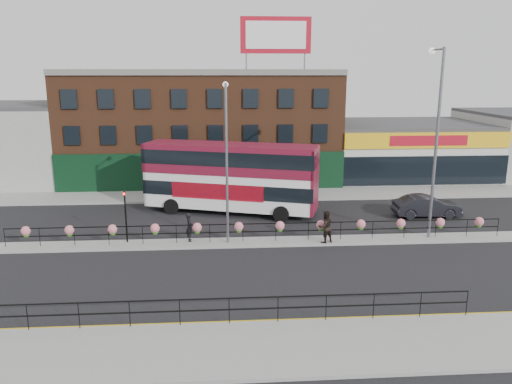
{
  "coord_description": "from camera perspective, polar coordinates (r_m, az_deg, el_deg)",
  "views": [
    {
      "loc": [
        -2.19,
        -28.73,
        10.16
      ],
      "look_at": [
        0.0,
        3.0,
        2.5
      ],
      "focal_mm": 35.0,
      "sensor_mm": 36.0,
      "label": 1
    }
  ],
  "objects": [
    {
      "name": "brick_building",
      "position": [
        48.98,
        -6.1,
        7.57
      ],
      "size": [
        25.0,
        12.21,
        10.3
      ],
      "color": "brown",
      "rests_on": "ground"
    },
    {
      "name": "median",
      "position": [
        30.53,
        0.39,
        -5.75
      ],
      "size": [
        60.0,
        1.6,
        0.15
      ],
      "primitive_type": "cube",
      "color": "#959592",
      "rests_on": "ground"
    },
    {
      "name": "ground",
      "position": [
        30.55,
        0.39,
        -5.88
      ],
      "size": [
        120.0,
        120.0,
        0.0
      ],
      "primitive_type": "plane",
      "color": "black",
      "rests_on": "ground"
    },
    {
      "name": "double_decker_bus",
      "position": [
        36.41,
        -2.89,
        2.41
      ],
      "size": [
        12.93,
        6.74,
        5.12
      ],
      "color": "white",
      "rests_on": "ground"
    },
    {
      "name": "supermarket",
      "position": [
        52.46,
        16.44,
        4.76
      ],
      "size": [
        15.0,
        12.25,
        5.3
      ],
      "color": "silver",
      "rests_on": "ground"
    },
    {
      "name": "lamp_column_east",
      "position": [
        31.93,
        19.84,
        6.96
      ],
      "size": [
        0.41,
        2.01,
        11.46
      ],
      "color": "slate",
      "rests_on": "median"
    },
    {
      "name": "traffic_light_median",
      "position": [
        30.68,
        -14.74,
        -1.43
      ],
      "size": [
        0.15,
        0.28,
        3.65
      ],
      "color": "black",
      "rests_on": "median"
    },
    {
      "name": "pedestrian_a",
      "position": [
        30.54,
        -7.62,
        -3.98
      ],
      "size": [
        0.77,
        0.62,
        1.76
      ],
      "primitive_type": "imported",
      "rotation": [
        0.0,
        0.0,
        1.73
      ],
      "color": "black",
      "rests_on": "median"
    },
    {
      "name": "pedestrian_b",
      "position": [
        30.26,
        7.92,
        -3.96
      ],
      "size": [
        1.45,
        1.38,
        1.95
      ],
      "primitive_type": "imported",
      "rotation": [
        0.0,
        0.0,
        3.52
      ],
      "color": "black",
      "rests_on": "median"
    },
    {
      "name": "car",
      "position": [
        37.87,
        18.94,
        -1.54
      ],
      "size": [
        1.85,
        4.83,
        1.57
      ],
      "primitive_type": "imported",
      "rotation": [
        0.0,
        0.0,
        1.55
      ],
      "color": "black",
      "rests_on": "ground"
    },
    {
      "name": "south_pavement",
      "position": [
        19.66,
        3.15,
        -17.35
      ],
      "size": [
        60.0,
        4.0,
        0.15
      ],
      "primitive_type": "cube",
      "color": "#959592",
      "rests_on": "ground"
    },
    {
      "name": "billboard",
      "position": [
        44.07,
        2.28,
        17.46
      ],
      "size": [
        6.0,
        0.29,
        4.4
      ],
      "color": "#A70D1E",
      "rests_on": "brick_building"
    },
    {
      "name": "north_pavement",
      "position": [
        42.02,
        -0.84,
        -0.35
      ],
      "size": [
        60.0,
        4.0,
        0.15
      ],
      "primitive_type": "cube",
      "color": "#959592",
      "rests_on": "ground"
    },
    {
      "name": "median_railing",
      "position": [
        30.22,
        0.39,
        -4.01
      ],
      "size": [
        30.04,
        0.56,
        1.23
      ],
      "color": "black",
      "rests_on": "median"
    },
    {
      "name": "yellow_line_outer",
      "position": [
        21.52,
        2.44,
        -14.62
      ],
      "size": [
        60.0,
        0.1,
        0.01
      ],
      "primitive_type": "cube",
      "color": "gold",
      "rests_on": "ground"
    },
    {
      "name": "lamp_column_west",
      "position": [
        29.2,
        -3.39,
        4.85
      ],
      "size": [
        0.34,
        1.66,
        9.47
      ],
      "color": "slate",
      "rests_on": "median"
    },
    {
      "name": "south_railing",
      "position": [
        20.78,
        -3.1,
        -12.75
      ],
      "size": [
        20.04,
        0.05,
        1.12
      ],
      "color": "black",
      "rests_on": "south_pavement"
    },
    {
      "name": "yellow_line_inner",
      "position": [
        21.68,
        2.38,
        -14.4
      ],
      "size": [
        60.0,
        0.1,
        0.01
      ],
      "primitive_type": "cube",
      "color": "gold",
      "rests_on": "ground"
    }
  ]
}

